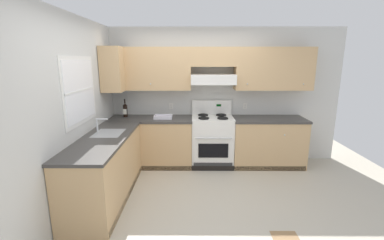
% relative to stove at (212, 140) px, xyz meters
% --- Properties ---
extents(ground_plane, '(7.04, 7.04, 0.00)m').
position_rel_stove_xyz_m(ground_plane, '(-0.36, -1.25, -0.48)').
color(ground_plane, '#B2AA99').
extents(floor_accent_tile, '(0.30, 0.30, 0.01)m').
position_rel_stove_xyz_m(floor_accent_tile, '(0.69, -2.16, -0.48)').
color(floor_accent_tile, olive).
rests_on(floor_accent_tile, ground_plane).
extents(wall_back, '(4.68, 0.57, 2.55)m').
position_rel_stove_xyz_m(wall_back, '(0.06, 0.27, 1.00)').
color(wall_back, silver).
rests_on(wall_back, ground_plane).
extents(wall_left, '(0.47, 4.00, 2.55)m').
position_rel_stove_xyz_m(wall_left, '(-1.95, -1.03, 0.87)').
color(wall_left, silver).
rests_on(wall_left, ground_plane).
extents(counter_back_run, '(3.60, 0.65, 0.91)m').
position_rel_stove_xyz_m(counter_back_run, '(-0.12, -0.01, -0.03)').
color(counter_back_run, tan).
rests_on(counter_back_run, ground_plane).
extents(counter_left_run, '(0.63, 1.91, 1.13)m').
position_rel_stove_xyz_m(counter_left_run, '(-1.60, -1.25, -0.02)').
color(counter_left_run, tan).
rests_on(counter_left_run, ground_plane).
extents(stove, '(0.76, 0.62, 1.20)m').
position_rel_stove_xyz_m(stove, '(0.00, 0.00, 0.00)').
color(stove, white).
rests_on(stove, ground_plane).
extents(wine_bottle, '(0.08, 0.08, 0.34)m').
position_rel_stove_xyz_m(wine_bottle, '(-1.63, 0.09, 0.57)').
color(wine_bottle, black).
rests_on(wine_bottle, counter_back_run).
extents(bowl, '(0.33, 0.22, 0.06)m').
position_rel_stove_xyz_m(bowl, '(-0.91, -0.03, 0.45)').
color(bowl, silver).
rests_on(bowl, counter_back_run).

